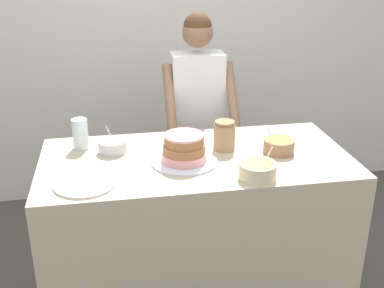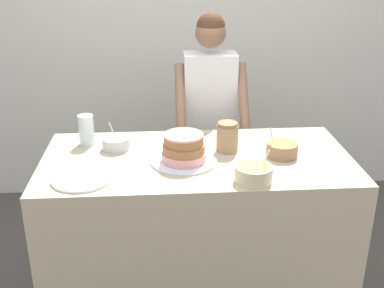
{
  "view_description": "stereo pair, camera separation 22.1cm",
  "coord_description": "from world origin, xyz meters",
  "px_view_note": "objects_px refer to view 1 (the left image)",
  "views": [
    {
      "loc": [
        -0.4,
        -1.78,
        1.92
      ],
      "look_at": [
        -0.03,
        0.34,
        1.02
      ],
      "focal_mm": 45.0,
      "sensor_mm": 36.0,
      "label": 1
    },
    {
      "loc": [
        -0.18,
        -1.81,
        1.92
      ],
      "look_at": [
        -0.03,
        0.34,
        1.02
      ],
      "focal_mm": 45.0,
      "sensor_mm": 36.0,
      "label": 2
    }
  ],
  "objects_px": {
    "cake": "(184,150)",
    "frosting_bowl_white": "(112,146)",
    "stoneware_jar": "(224,136)",
    "frosting_bowl_yellow": "(258,170)",
    "frosting_bowl_orange": "(279,145)",
    "drinking_glass": "(80,134)",
    "ceramic_plate": "(85,184)",
    "person_baker": "(198,108)"
  },
  "relations": [
    {
      "from": "frosting_bowl_orange",
      "to": "drinking_glass",
      "type": "distance_m",
      "value": 1.02
    },
    {
      "from": "drinking_glass",
      "to": "ceramic_plate",
      "type": "xyz_separation_m",
      "value": [
        0.03,
        -0.43,
        -0.07
      ]
    },
    {
      "from": "frosting_bowl_yellow",
      "to": "drinking_glass",
      "type": "relative_size",
      "value": 1.07
    },
    {
      "from": "frosting_bowl_white",
      "to": "ceramic_plate",
      "type": "distance_m",
      "value": 0.37
    },
    {
      "from": "frosting_bowl_orange",
      "to": "frosting_bowl_white",
      "type": "distance_m",
      "value": 0.85
    },
    {
      "from": "frosting_bowl_white",
      "to": "drinking_glass",
      "type": "xyz_separation_m",
      "value": [
        -0.16,
        0.08,
        0.04
      ]
    },
    {
      "from": "drinking_glass",
      "to": "cake",
      "type": "bearing_deg",
      "value": -28.2
    },
    {
      "from": "frosting_bowl_orange",
      "to": "frosting_bowl_yellow",
      "type": "xyz_separation_m",
      "value": [
        -0.19,
        -0.26,
        0.0
      ]
    },
    {
      "from": "frosting_bowl_white",
      "to": "stoneware_jar",
      "type": "relative_size",
      "value": 1.06
    },
    {
      "from": "cake",
      "to": "frosting_bowl_white",
      "type": "bearing_deg",
      "value": 151.04
    },
    {
      "from": "cake",
      "to": "ceramic_plate",
      "type": "relative_size",
      "value": 1.17
    },
    {
      "from": "frosting_bowl_orange",
      "to": "frosting_bowl_white",
      "type": "height_order",
      "value": "frosting_bowl_white"
    },
    {
      "from": "frosting_bowl_yellow",
      "to": "frosting_bowl_orange",
      "type": "bearing_deg",
      "value": 53.67
    },
    {
      "from": "frosting_bowl_orange",
      "to": "stoneware_jar",
      "type": "distance_m",
      "value": 0.28
    },
    {
      "from": "cake",
      "to": "frosting_bowl_yellow",
      "type": "xyz_separation_m",
      "value": [
        0.3,
        -0.23,
        -0.02
      ]
    },
    {
      "from": "frosting_bowl_yellow",
      "to": "drinking_glass",
      "type": "distance_m",
      "value": 0.94
    },
    {
      "from": "cake",
      "to": "drinking_glass",
      "type": "distance_m",
      "value": 0.57
    },
    {
      "from": "frosting_bowl_yellow",
      "to": "frosting_bowl_white",
      "type": "height_order",
      "value": "frosting_bowl_white"
    },
    {
      "from": "person_baker",
      "to": "stoneware_jar",
      "type": "relative_size",
      "value": 10.1
    },
    {
      "from": "person_baker",
      "to": "ceramic_plate",
      "type": "bearing_deg",
      "value": -126.68
    },
    {
      "from": "cake",
      "to": "frosting_bowl_white",
      "type": "relative_size",
      "value": 1.99
    },
    {
      "from": "frosting_bowl_orange",
      "to": "cake",
      "type": "bearing_deg",
      "value": -175.79
    },
    {
      "from": "frosting_bowl_orange",
      "to": "stoneware_jar",
      "type": "bearing_deg",
      "value": 161.84
    },
    {
      "from": "cake",
      "to": "drinking_glass",
      "type": "bearing_deg",
      "value": 151.8
    },
    {
      "from": "frosting_bowl_yellow",
      "to": "frosting_bowl_white",
      "type": "distance_m",
      "value": 0.76
    },
    {
      "from": "ceramic_plate",
      "to": "stoneware_jar",
      "type": "distance_m",
      "value": 0.76
    },
    {
      "from": "frosting_bowl_yellow",
      "to": "ceramic_plate",
      "type": "distance_m",
      "value": 0.77
    },
    {
      "from": "frosting_bowl_orange",
      "to": "ceramic_plate",
      "type": "distance_m",
      "value": 0.98
    },
    {
      "from": "cake",
      "to": "frosting_bowl_white",
      "type": "xyz_separation_m",
      "value": [
        -0.34,
        0.19,
        -0.03
      ]
    },
    {
      "from": "frosting_bowl_white",
      "to": "frosting_bowl_yellow",
      "type": "bearing_deg",
      "value": -32.92
    },
    {
      "from": "frosting_bowl_orange",
      "to": "frosting_bowl_yellow",
      "type": "height_order",
      "value": "frosting_bowl_orange"
    },
    {
      "from": "person_baker",
      "to": "frosting_bowl_white",
      "type": "distance_m",
      "value": 0.78
    },
    {
      "from": "stoneware_jar",
      "to": "frosting_bowl_orange",
      "type": "bearing_deg",
      "value": -18.16
    },
    {
      "from": "person_baker",
      "to": "frosting_bowl_yellow",
      "type": "distance_m",
      "value": 0.98
    },
    {
      "from": "stoneware_jar",
      "to": "drinking_glass",
      "type": "bearing_deg",
      "value": 168.76
    },
    {
      "from": "cake",
      "to": "ceramic_plate",
      "type": "height_order",
      "value": "cake"
    },
    {
      "from": "cake",
      "to": "stoneware_jar",
      "type": "distance_m",
      "value": 0.26
    },
    {
      "from": "frosting_bowl_white",
      "to": "frosting_bowl_orange",
      "type": "bearing_deg",
      "value": -10.36
    },
    {
      "from": "frosting_bowl_orange",
      "to": "stoneware_jar",
      "type": "relative_size",
      "value": 1.02
    },
    {
      "from": "cake",
      "to": "stoneware_jar",
      "type": "height_order",
      "value": "stoneware_jar"
    },
    {
      "from": "person_baker",
      "to": "stoneware_jar",
      "type": "xyz_separation_m",
      "value": [
        0.02,
        -0.62,
        0.06
      ]
    },
    {
      "from": "frosting_bowl_orange",
      "to": "ceramic_plate",
      "type": "xyz_separation_m",
      "value": [
        -0.96,
        -0.2,
        -0.03
      ]
    }
  ]
}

